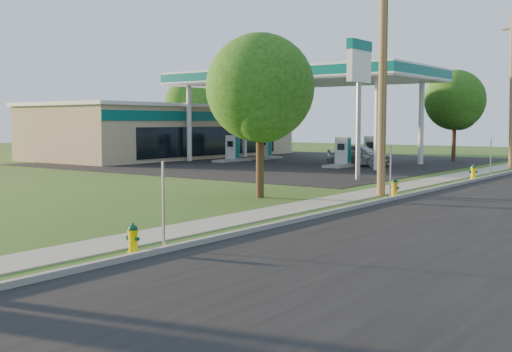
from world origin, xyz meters
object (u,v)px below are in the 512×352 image
at_px(hydrant_near, 133,239).
at_px(tree_back, 189,104).
at_px(utility_pole_far, 512,90).
at_px(price_pylon, 359,69).
at_px(utility_pole_mid, 383,68).
at_px(tree_lot, 456,102).
at_px(fuel_pump_sw, 265,150).
at_px(fuel_pump_nw, 233,152).
at_px(hydrant_far, 473,172).
at_px(fuel_pump_se, 371,153).
at_px(fuel_pump_ne, 343,156).
at_px(hydrant_mid, 395,188).
at_px(tree_verge, 261,92).
at_px(car_silver, 359,155).

bearing_deg(hydrant_near, tree_back, 131.19).
relative_size(utility_pole_far, price_pylon, 1.39).
relative_size(utility_pole_mid, tree_lot, 1.47).
relative_size(tree_lot, hydrant_near, 9.81).
bearing_deg(fuel_pump_sw, fuel_pump_nw, -90.00).
xyz_separation_m(utility_pole_far, fuel_pump_nw, (-17.90, -5.00, -4.08)).
xyz_separation_m(fuel_pump_nw, hydrant_far, (18.58, -4.00, -0.34)).
height_order(price_pylon, hydrant_far, price_pylon).
height_order(utility_pole_mid, fuel_pump_se, utility_pole_mid).
relative_size(fuel_pump_ne, fuel_pump_se, 1.00).
distance_m(fuel_pump_sw, hydrant_far, 20.23).
distance_m(fuel_pump_ne, tree_back, 26.20).
relative_size(fuel_pump_se, hydrant_near, 4.72).
bearing_deg(price_pylon, hydrant_near, -76.65).
relative_size(tree_lot, hydrant_mid, 8.64).
distance_m(tree_verge, tree_lot, 26.74).
distance_m(fuel_pump_sw, tree_lot, 14.47).
bearing_deg(tree_lot, fuel_pump_ne, -109.51).
bearing_deg(hydrant_far, fuel_pump_ne, 157.31).
xyz_separation_m(fuel_pump_ne, hydrant_mid, (9.68, -13.47, -0.35)).
bearing_deg(fuel_pump_se, utility_pole_far, 6.41).
height_order(fuel_pump_ne, hydrant_mid, fuel_pump_ne).
height_order(utility_pole_mid, tree_verge, utility_pole_mid).
relative_size(tree_verge, hydrant_mid, 8.04).
height_order(tree_verge, hydrant_far, tree_verge).
relative_size(fuel_pump_nw, hydrant_mid, 4.16).
distance_m(utility_pole_far, fuel_pump_nw, 19.03).
distance_m(utility_pole_mid, tree_verge, 4.88).
bearing_deg(fuel_pump_nw, utility_pole_mid, -35.99).
bearing_deg(fuel_pump_nw, hydrant_near, -55.06).
bearing_deg(car_silver, hydrant_mid, -146.94).
bearing_deg(price_pylon, utility_pole_far, 72.67).
bearing_deg(tree_back, utility_pole_mid, -36.75).
distance_m(tree_back, hydrant_far, 36.52).
xyz_separation_m(fuel_pump_ne, hydrant_near, (9.51, -26.49, -0.39)).
height_order(fuel_pump_se, price_pylon, price_pylon).
height_order(tree_back, hydrant_far, tree_back).
relative_size(utility_pole_mid, hydrant_mid, 12.73).
height_order(utility_pole_mid, price_pylon, utility_pole_mid).
distance_m(tree_back, car_silver, 26.05).
relative_size(fuel_pump_nw, tree_back, 0.45).
bearing_deg(utility_pole_far, hydrant_far, -85.71).
bearing_deg(hydrant_far, fuel_pump_nw, 167.84).
height_order(fuel_pump_sw, fuel_pump_se, same).
height_order(price_pylon, hydrant_mid, price_pylon).
distance_m(utility_pole_far, tree_back, 32.87).
relative_size(tree_verge, hydrant_near, 9.14).
bearing_deg(utility_pole_mid, tree_verge, -133.01).
distance_m(fuel_pump_nw, price_pylon, 16.57).
distance_m(fuel_pump_ne, hydrant_mid, 16.59).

